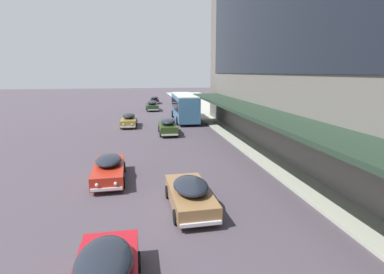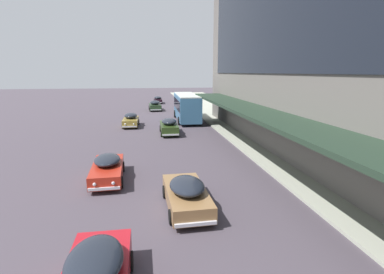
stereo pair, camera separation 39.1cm
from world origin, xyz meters
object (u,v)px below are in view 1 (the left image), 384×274
Objects in this scene: sedan_oncoming_rear at (129,120)px; sedan_trailing_near at (190,194)px; sedan_second_mid at (168,126)px; sedan_lead_mid at (152,106)px; sedan_far_back at (109,168)px; sedan_trailing_mid at (155,100)px; transit_bus_kerbside_front at (184,106)px.

sedan_trailing_near is at bearing -81.09° from sedan_oncoming_rear.
sedan_lead_mid is (-0.79, 19.78, 0.01)m from sedan_second_mid.
sedan_trailing_near is at bearing -91.84° from sedan_second_mid.
sedan_second_mid is at bearing -87.72° from sedan_lead_mid.
sedan_far_back is 17.96m from sedan_oncoming_rear.
sedan_trailing_near is at bearing -47.96° from sedan_far_back.
sedan_second_mid is at bearing 88.16° from sedan_trailing_near.
sedan_second_mid is at bearing 70.17° from sedan_far_back.
sedan_trailing_near is 17.44m from sedan_second_mid.
sedan_far_back is (-4.65, -12.90, -0.08)m from sedan_second_mid.
sedan_trailing_mid is 0.96× the size of sedan_oncoming_rear.
sedan_oncoming_rear is (0.56, 17.96, 0.05)m from sedan_far_back.
transit_bus_kerbside_front reaches higher than sedan_second_mid.
sedan_oncoming_rear is at bearing 88.21° from sedan_far_back.
sedan_second_mid is 1.06× the size of sedan_oncoming_rear.
sedan_lead_mid reaches higher than sedan_far_back.
sedan_oncoming_rear is (-3.53, 22.49, 0.03)m from sedan_trailing_near.
transit_bus_kerbside_front is 2.28× the size of sedan_trailing_mid.
sedan_lead_mid is (3.30, 14.72, 0.04)m from sedan_oncoming_rear.
sedan_oncoming_rear is 15.09m from sedan_lead_mid.
sedan_trailing_mid is 11.48m from sedan_lead_mid.
sedan_second_mid is (0.56, 17.43, 0.06)m from sedan_trailing_near.
sedan_trailing_mid is 0.90× the size of sedan_far_back.
sedan_lead_mid is (-0.96, -11.44, 0.08)m from sedan_trailing_mid.
transit_bus_kerbside_front is at bearing -83.17° from sedan_trailing_mid.
transit_bus_kerbside_front is 12.27m from sedan_lead_mid.
transit_bus_kerbside_front is at bearing 23.74° from sedan_oncoming_rear.
sedan_trailing_mid is at bearing 85.21° from sedan_lead_mid.
sedan_trailing_mid is 0.91× the size of sedan_second_mid.
sedan_oncoming_rear is at bearing -99.25° from sedan_trailing_mid.
sedan_second_mid is 1.00× the size of sedan_lead_mid.
sedan_lead_mid is (3.86, 32.68, 0.09)m from sedan_far_back.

